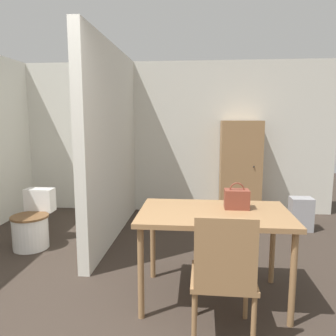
# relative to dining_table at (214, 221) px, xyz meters

# --- Properties ---
(wall_back) EXTENTS (5.63, 0.12, 2.50)m
(wall_back) POSITION_rel_dining_table_xyz_m (-0.75, 2.80, 0.54)
(wall_back) COLOR silver
(wall_back) RESTS_ON ground_plane
(partition_wall) EXTENTS (0.12, 2.46, 2.50)m
(partition_wall) POSITION_rel_dining_table_xyz_m (-1.28, 1.51, 0.54)
(partition_wall) COLOR silver
(partition_wall) RESTS_ON ground_plane
(dining_table) EXTENTS (1.28, 0.80, 0.79)m
(dining_table) POSITION_rel_dining_table_xyz_m (0.00, 0.00, 0.00)
(dining_table) COLOR #997047
(dining_table) RESTS_ON ground_plane
(wooden_chair) EXTENTS (0.46, 0.46, 0.95)m
(wooden_chair) POSITION_rel_dining_table_xyz_m (0.04, -0.55, -0.20)
(wooden_chair) COLOR #997047
(wooden_chair) RESTS_ON ground_plane
(toilet) EXTENTS (0.45, 0.59, 0.68)m
(toilet) POSITION_rel_dining_table_xyz_m (-2.17, 1.00, -0.44)
(toilet) COLOR white
(toilet) RESTS_ON ground_plane
(handbag) EXTENTS (0.21, 0.14, 0.23)m
(handbag) POSITION_rel_dining_table_xyz_m (0.20, 0.11, 0.17)
(handbag) COLOR brown
(handbag) RESTS_ON dining_table
(wooden_cabinet) EXTENTS (0.63, 0.43, 1.54)m
(wooden_cabinet) POSITION_rel_dining_table_xyz_m (0.53, 2.52, 0.06)
(wooden_cabinet) COLOR #997047
(wooden_cabinet) RESTS_ON ground_plane
(space_heater) EXTENTS (0.30, 0.24, 0.47)m
(space_heater) POSITION_rel_dining_table_xyz_m (1.32, 1.93, -0.48)
(space_heater) COLOR #9E9EA3
(space_heater) RESTS_ON ground_plane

